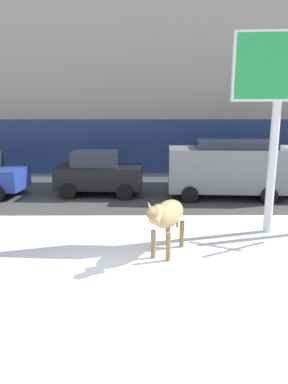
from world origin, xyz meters
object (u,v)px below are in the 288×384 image
at_px(cow_tan, 167,215).
at_px(car_grey_van, 227,167).
at_px(billboard, 279,80).
at_px(car_black_hatchback, 99,173).

xyz_separation_m(cow_tan, car_grey_van, (2.80, 5.79, 0.25)).
relative_size(cow_tan, billboard, 0.34).
distance_m(cow_tan, car_grey_van, 6.44).
bearing_deg(billboard, cow_tan, -152.42).
height_order(billboard, car_grey_van, billboard).
xyz_separation_m(cow_tan, billboard, (3.08, 1.61, 3.32)).
distance_m(cow_tan, car_black_hatchback, 6.77).
bearing_deg(cow_tan, car_grey_van, 64.21).
bearing_deg(billboard, car_grey_van, 93.89).
height_order(cow_tan, car_grey_van, car_grey_van).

